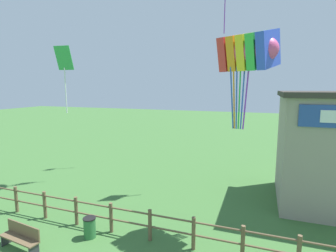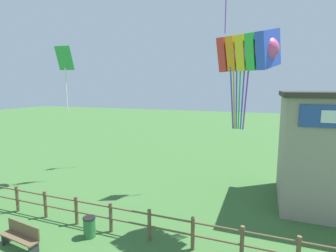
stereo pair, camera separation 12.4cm
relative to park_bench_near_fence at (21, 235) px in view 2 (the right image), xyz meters
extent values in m
cylinder|color=brown|center=(-2.61, 2.04, 0.13)|extent=(0.14, 0.14, 1.21)
cylinder|color=brown|center=(-0.93, 2.04, 0.13)|extent=(0.14, 0.14, 1.21)
cylinder|color=brown|center=(0.74, 2.04, 0.13)|extent=(0.14, 0.14, 1.21)
cylinder|color=brown|center=(2.42, 2.04, 0.13)|extent=(0.14, 0.14, 1.21)
cylinder|color=brown|center=(4.09, 2.04, 0.13)|extent=(0.14, 0.14, 1.21)
cylinder|color=brown|center=(5.77, 2.04, 0.13)|extent=(0.14, 0.14, 1.21)
cylinder|color=brown|center=(7.45, 2.04, 0.13)|extent=(0.14, 0.14, 1.21)
cylinder|color=brown|center=(4.09, 2.04, 0.55)|extent=(16.76, 0.07, 0.07)
cylinder|color=brown|center=(4.09, 2.04, 0.07)|extent=(16.76, 0.07, 0.07)
cube|color=brown|center=(-0.01, -0.07, -0.06)|extent=(1.73, 0.60, 0.05)
cube|color=brown|center=(0.01, 0.11, 0.20)|extent=(1.68, 0.25, 0.46)
cube|color=#2D2D33|center=(-0.77, 0.02, -0.28)|extent=(0.10, 0.36, 0.40)
cube|color=#2D2D33|center=(0.75, -0.16, -0.28)|extent=(0.10, 0.36, 0.40)
cylinder|color=#2D6B38|center=(1.84, 1.44, -0.10)|extent=(0.45, 0.45, 0.75)
cylinder|color=black|center=(1.84, 1.44, 0.30)|extent=(0.49, 0.49, 0.04)
ellipsoid|color=#E54C8C|center=(7.24, 4.12, 6.57)|extent=(2.68, 2.31, 1.48)
cube|color=red|center=(6.54, 4.45, 6.57)|extent=(0.93, 1.50, 1.51)
cube|color=orange|center=(6.89, 4.28, 6.57)|extent=(0.93, 1.50, 1.51)
cube|color=yellow|center=(7.24, 4.12, 6.57)|extent=(0.93, 1.50, 1.51)
cube|color=green|center=(7.59, 3.95, 6.57)|extent=(0.93, 1.50, 1.51)
cube|color=blue|center=(7.93, 3.79, 6.57)|extent=(0.93, 1.50, 1.51)
cylinder|color=blue|center=(6.72, 3.99, 4.81)|extent=(0.21, 0.37, 2.37)
cylinder|color=orange|center=(6.80, 3.96, 4.81)|extent=(0.15, 0.39, 2.37)
cylinder|color=blue|center=(6.90, 3.94, 4.81)|extent=(0.09, 0.39, 2.37)
cylinder|color=green|center=(7.00, 3.93, 4.81)|extent=(0.09, 0.39, 2.37)
cylinder|color=blue|center=(7.12, 3.92, 4.81)|extent=(0.15, 0.39, 2.37)
cylinder|color=purple|center=(7.24, 3.91, 4.81)|extent=(0.21, 0.37, 2.37)
cylinder|color=purple|center=(5.70, 8.55, 9.17)|extent=(0.05, 0.05, 2.13)
cube|color=green|center=(-0.62, 3.39, 6.53)|extent=(0.80, 0.41, 1.03)
cylinder|color=white|center=(-0.62, 3.39, 5.08)|extent=(0.05, 0.05, 2.03)
camera|label=1|loc=(7.82, -6.33, 5.23)|focal=28.00mm
camera|label=2|loc=(7.94, -6.29, 5.23)|focal=28.00mm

